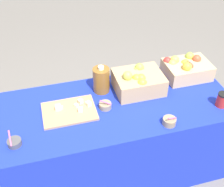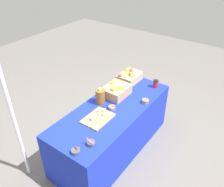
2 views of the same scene
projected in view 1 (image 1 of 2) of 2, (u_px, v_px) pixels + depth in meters
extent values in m
plane|color=slate|center=(109.00, 167.00, 2.62)|extent=(10.00, 10.00, 0.00)
cube|color=#192DB7|center=(109.00, 139.00, 2.38)|extent=(1.90, 0.76, 0.74)
cube|color=tan|center=(187.00, 70.00, 2.41)|extent=(0.37, 0.27, 0.13)
sphere|color=#D14C33|center=(189.00, 67.00, 2.34)|extent=(0.07, 0.07, 0.07)
sphere|color=#B2332D|center=(167.00, 61.00, 2.41)|extent=(0.07, 0.07, 0.07)
sphere|color=red|center=(188.00, 66.00, 2.35)|extent=(0.07, 0.07, 0.07)
sphere|color=#D14C33|center=(197.00, 59.00, 2.41)|extent=(0.07, 0.07, 0.07)
sphere|color=gold|center=(185.00, 64.00, 2.39)|extent=(0.07, 0.07, 0.07)
sphere|color=gold|center=(187.00, 67.00, 2.30)|extent=(0.07, 0.07, 0.07)
sphere|color=#B2C64C|center=(172.00, 64.00, 2.39)|extent=(0.07, 0.07, 0.07)
sphere|color=#B2C64C|center=(175.00, 60.00, 2.40)|extent=(0.07, 0.07, 0.07)
sphere|color=#99B742|center=(190.00, 56.00, 2.44)|extent=(0.07, 0.07, 0.07)
cube|color=tan|center=(138.00, 82.00, 2.26)|extent=(0.37, 0.30, 0.14)
sphere|color=gold|center=(142.00, 83.00, 2.15)|extent=(0.07, 0.07, 0.07)
sphere|color=#99B742|center=(139.00, 68.00, 2.29)|extent=(0.07, 0.07, 0.07)
sphere|color=gold|center=(137.00, 79.00, 2.20)|extent=(0.07, 0.07, 0.07)
sphere|color=#99B742|center=(137.00, 71.00, 2.30)|extent=(0.07, 0.07, 0.07)
sphere|color=gold|center=(139.00, 70.00, 2.31)|extent=(0.07, 0.07, 0.07)
sphere|color=gold|center=(141.00, 78.00, 2.19)|extent=(0.07, 0.07, 0.07)
sphere|color=#B2C64C|center=(128.00, 76.00, 2.17)|extent=(0.07, 0.07, 0.07)
cube|color=tan|center=(69.00, 111.00, 2.09)|extent=(0.38, 0.28, 0.02)
cube|color=beige|center=(76.00, 105.00, 2.11)|extent=(0.04, 0.04, 0.03)
cube|color=beige|center=(81.00, 110.00, 2.07)|extent=(0.04, 0.04, 0.03)
cube|color=beige|center=(80.00, 101.00, 2.14)|extent=(0.04, 0.04, 0.03)
cube|color=beige|center=(88.00, 104.00, 2.12)|extent=(0.05, 0.05, 0.03)
cube|color=beige|center=(61.00, 108.00, 2.09)|extent=(0.04, 0.04, 0.03)
cube|color=beige|center=(58.00, 108.00, 2.08)|extent=(0.04, 0.04, 0.04)
cylinder|color=gray|center=(105.00, 106.00, 2.12)|extent=(0.09, 0.09, 0.04)
cylinder|color=#EA598C|center=(105.00, 103.00, 2.08)|extent=(0.09, 0.02, 0.05)
cylinder|color=#4C4C51|center=(15.00, 143.00, 1.84)|extent=(0.09, 0.09, 0.04)
cylinder|color=#EA598C|center=(10.00, 138.00, 1.81)|extent=(0.02, 0.09, 0.06)
cylinder|color=gray|center=(169.00, 121.00, 1.99)|extent=(0.09, 0.09, 0.05)
cylinder|color=#EA598C|center=(172.00, 118.00, 1.94)|extent=(0.08, 0.03, 0.04)
cylinder|color=brown|center=(101.00, 80.00, 2.23)|extent=(0.13, 0.13, 0.20)
cylinder|color=silver|center=(101.00, 68.00, 2.16)|extent=(0.05, 0.05, 0.02)
cylinder|color=red|center=(222.00, 100.00, 2.12)|extent=(0.08, 0.08, 0.10)
cylinder|color=black|center=(224.00, 94.00, 2.09)|extent=(0.08, 0.08, 0.01)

